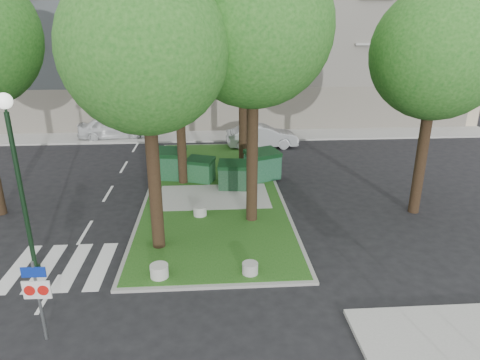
{
  "coord_description": "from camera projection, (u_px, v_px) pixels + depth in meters",
  "views": [
    {
      "loc": [
        0.45,
        -11.17,
        7.56
      ],
      "look_at": [
        1.49,
        3.99,
        2.0
      ],
      "focal_mm": 32.0,
      "sensor_mm": 36.0,
      "label": 1
    }
  ],
  "objects": [
    {
      "name": "dumpster_d",
      "position": [
        263.0,
        165.0,
        21.6
      ],
      "size": [
        1.97,
        1.71,
        1.53
      ],
      "rotation": [
        0.0,
        0.0,
        0.41
      ],
      "color": "#144329",
      "rests_on": "median_island"
    },
    {
      "name": "tree_median_far",
      "position": [
        245.0,
        8.0,
        21.61
      ],
      "size": [
        5.8,
        5.8,
        11.93
      ],
      "color": "black",
      "rests_on": "ground"
    },
    {
      "name": "car_white",
      "position": [
        113.0,
        127.0,
        29.67
      ],
      "size": [
        4.81,
        2.33,
        1.58
      ],
      "primitive_type": "imported",
      "rotation": [
        0.0,
        0.0,
        1.67
      ],
      "color": "silver",
      "rests_on": "ground"
    },
    {
      "name": "bollard_right",
      "position": [
        250.0,
        268.0,
        13.5
      ],
      "size": [
        0.5,
        0.5,
        0.36
      ],
      "primitive_type": "cylinder",
      "color": "#9C9B97",
      "rests_on": "median_island"
    },
    {
      "name": "tree_median_near_left",
      "position": [
        147.0,
        32.0,
        12.82
      ],
      "size": [
        5.2,
        5.2,
        10.53
      ],
      "color": "black",
      "rests_on": "ground"
    },
    {
      "name": "ground",
      "position": [
        200.0,
        287.0,
        13.03
      ],
      "size": [
        120.0,
        120.0,
        0.0
      ],
      "primitive_type": "plane",
      "color": "black",
      "rests_on": "ground"
    },
    {
      "name": "car_silver",
      "position": [
        262.0,
        136.0,
        27.55
      ],
      "size": [
        4.63,
        1.87,
        1.5
      ],
      "primitive_type": "imported",
      "rotation": [
        0.0,
        0.0,
        1.64
      ],
      "color": "#A7ABB0",
      "rests_on": "ground"
    },
    {
      "name": "bollard_mid",
      "position": [
        200.0,
        211.0,
        17.6
      ],
      "size": [
        0.54,
        0.54,
        0.39
      ],
      "primitive_type": "cylinder",
      "color": "#A0A09B",
      "rests_on": "median_island"
    },
    {
      "name": "median_kerb",
      "position": [
        214.0,
        190.0,
        20.54
      ],
      "size": [
        6.3,
        16.3,
        0.1
      ],
      "primitive_type": "cube",
      "color": "gray",
      "rests_on": "ground"
    },
    {
      "name": "litter_bin",
      "position": [
        266.0,
        170.0,
        21.92
      ],
      "size": [
        0.42,
        0.42,
        0.73
      ],
      "primitive_type": "cylinder",
      "color": "#BBC216",
      "rests_on": "median_island"
    },
    {
      "name": "street_lamp",
      "position": [
        16.0,
        166.0,
        12.62
      ],
      "size": [
        0.46,
        0.46,
        5.76
      ],
      "color": "black",
      "rests_on": "ground"
    },
    {
      "name": "sidewalk_corner",
      "position": [
        472.0,
        360.0,
        10.15
      ],
      "size": [
        5.0,
        4.0,
        0.12
      ],
      "primitive_type": "cube",
      "color": "#999993",
      "rests_on": "ground"
    },
    {
      "name": "building_sidewalk",
      "position": [
        205.0,
        136.0,
        30.34
      ],
      "size": [
        42.0,
        3.0,
        0.12
      ],
      "primitive_type": "cube",
      "color": "#999993",
      "rests_on": "ground"
    },
    {
      "name": "dumpster_b",
      "position": [
        201.0,
        170.0,
        21.36
      ],
      "size": [
        1.56,
        1.34,
        1.22
      ],
      "rotation": [
        0.0,
        0.0,
        -0.37
      ],
      "color": "#134120",
      "rests_on": "median_island"
    },
    {
      "name": "tree_median_mid",
      "position": [
        178.0,
        38.0,
        19.06
      ],
      "size": [
        4.8,
        4.8,
        9.99
      ],
      "color": "black",
      "rests_on": "ground"
    },
    {
      "name": "bollard_left",
      "position": [
        159.0,
        271.0,
        13.31
      ],
      "size": [
        0.57,
        0.57,
        0.41
      ],
      "primitive_type": "cylinder",
      "color": "#AEADA8",
      "rests_on": "median_island"
    },
    {
      "name": "zebra_crossing",
      "position": [
        88.0,
        266.0,
        14.19
      ],
      "size": [
        5.0,
        3.0,
        0.01
      ],
      "primitive_type": "cube",
      "color": "silver",
      "rests_on": "ground"
    },
    {
      "name": "median_island",
      "position": [
        214.0,
        190.0,
        20.54
      ],
      "size": [
        6.0,
        16.0,
        0.12
      ],
      "primitive_type": "cube",
      "color": "#1C4E16",
      "rests_on": "ground"
    },
    {
      "name": "tree_street_right",
      "position": [
        441.0,
        40.0,
        15.95
      ],
      "size": [
        5.0,
        5.0,
        10.06
      ],
      "color": "black",
      "rests_on": "ground"
    },
    {
      "name": "tree_median_near_right",
      "position": [
        256.0,
        11.0,
        14.69
      ],
      "size": [
        5.6,
        5.6,
        11.46
      ],
      "color": "black",
      "rests_on": "ground"
    },
    {
      "name": "dumpster_a",
      "position": [
        169.0,
        164.0,
        21.73
      ],
      "size": [
        1.83,
        1.42,
        1.54
      ],
      "rotation": [
        0.0,
        0.0,
        -0.17
      ],
      "color": "#103C1F",
      "rests_on": "median_island"
    },
    {
      "name": "dumpster_c",
      "position": [
        234.0,
        175.0,
        20.39
      ],
      "size": [
        1.55,
        1.17,
        1.34
      ],
      "rotation": [
        0.0,
        0.0,
        -0.12
      ],
      "color": "black",
      "rests_on": "median_island"
    },
    {
      "name": "apartment_building",
      "position": [
        203.0,
        18.0,
        34.64
      ],
      "size": [
        41.0,
        12.0,
        16.0
      ],
      "primitive_type": "cube",
      "color": "beige",
      "rests_on": "ground"
    },
    {
      "name": "traffic_sign_pole",
      "position": [
        37.0,
        291.0,
        10.41
      ],
      "size": [
        0.68,
        0.07,
        2.25
      ],
      "rotation": [
        0.0,
        0.0,
        -0.03
      ],
      "color": "slate",
      "rests_on": "ground"
    }
  ]
}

